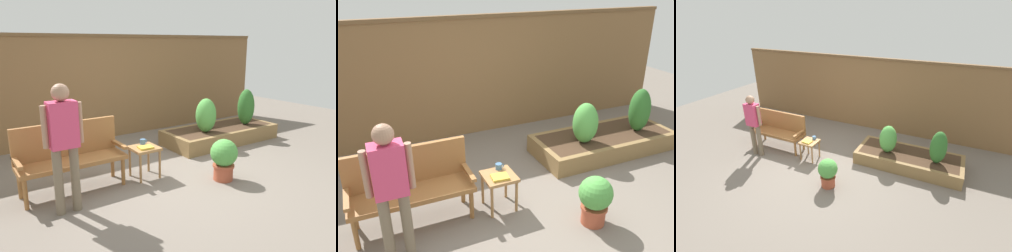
{
  "view_description": "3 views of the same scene",
  "coord_description": "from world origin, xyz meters",
  "views": [
    {
      "loc": [
        -2.75,
        -3.86,
        2.0
      ],
      "look_at": [
        0.43,
        0.82,
        0.56
      ],
      "focal_mm": 35.28,
      "sensor_mm": 36.0,
      "label": 1
    },
    {
      "loc": [
        -1.83,
        -3.2,
        2.78
      ],
      "look_at": [
        -0.09,
        0.72,
        0.9
      ],
      "focal_mm": 37.04,
      "sensor_mm": 36.0,
      "label": 2
    },
    {
      "loc": [
        2.62,
        -4.14,
        3.3
      ],
      "look_at": [
        0.39,
        0.5,
        0.93
      ],
      "focal_mm": 26.42,
      "sensor_mm": 36.0,
      "label": 3
    }
  ],
  "objects": [
    {
      "name": "fence_back",
      "position": [
        0.0,
        2.6,
        1.09
      ],
      "size": [
        8.4,
        0.14,
        2.16
      ],
      "color": "brown",
      "rests_on": "ground_plane"
    },
    {
      "name": "raised_planter_bed",
      "position": [
        1.84,
        0.98,
        0.15
      ],
      "size": [
        2.4,
        1.0,
        0.3
      ],
      "color": "olive",
      "rests_on": "ground_plane"
    },
    {
      "name": "ground_plane",
      "position": [
        0.0,
        0.0,
        0.0
      ],
      "size": [
        14.0,
        14.0,
        0.0
      ],
      "primitive_type": "plane",
      "color": "#70665B"
    },
    {
      "name": "shrub_near_bench",
      "position": [
        1.35,
        0.87,
        0.63
      ],
      "size": [
        0.4,
        0.4,
        0.66
      ],
      "color": "brown",
      "rests_on": "raised_planter_bed"
    },
    {
      "name": "book_on_table",
      "position": [
        -0.42,
        0.16,
        0.49
      ],
      "size": [
        0.22,
        0.19,
        0.03
      ],
      "primitive_type": "cube",
      "rotation": [
        0.0,
        0.0,
        -0.1
      ],
      "color": "gold",
      "rests_on": "side_table"
    },
    {
      "name": "shrub_far_corner",
      "position": [
        2.45,
        0.87,
        0.67
      ],
      "size": [
        0.35,
        0.35,
        0.75
      ],
      "color": "brown",
      "rests_on": "raised_planter_bed"
    },
    {
      "name": "cup_on_table",
      "position": [
        -0.35,
        0.36,
        0.52
      ],
      "size": [
        0.12,
        0.08,
        0.08
      ],
      "color": "teal",
      "rests_on": "side_table"
    },
    {
      "name": "side_table",
      "position": [
        -0.4,
        0.22,
        0.4
      ],
      "size": [
        0.4,
        0.4,
        0.48
      ],
      "color": "#9E7042",
      "rests_on": "ground_plane"
    },
    {
      "name": "garden_bench",
      "position": [
        -1.46,
        0.44,
        0.54
      ],
      "size": [
        1.44,
        0.48,
        0.94
      ],
      "color": "#936033",
      "rests_on": "ground_plane"
    },
    {
      "name": "person_by_bench",
      "position": [
        -1.7,
        -0.18,
        0.93
      ],
      "size": [
        0.47,
        0.2,
        1.56
      ],
      "color": "#70604C",
      "rests_on": "ground_plane"
    },
    {
      "name": "potted_boxwood",
      "position": [
        0.51,
        -0.52,
        0.35
      ],
      "size": [
        0.4,
        0.4,
        0.63
      ],
      "color": "#A84C33",
      "rests_on": "ground_plane"
    }
  ]
}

